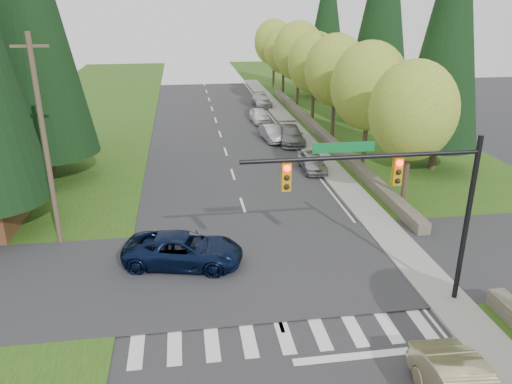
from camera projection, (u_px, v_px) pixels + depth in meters
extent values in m
cube|color=#284913|center=(418.00, 170.00, 35.11)|extent=(14.00, 110.00, 0.06)
cube|color=#284913|center=(30.00, 189.00, 31.55)|extent=(14.00, 110.00, 0.06)
cube|color=#28282B|center=(263.00, 269.00, 22.28)|extent=(120.00, 8.00, 0.10)
cube|color=gray|center=(326.00, 164.00, 36.10)|extent=(1.80, 80.00, 0.13)
cube|color=gray|center=(315.00, 165.00, 35.99)|extent=(0.20, 80.00, 0.13)
cube|color=#4C4438|center=(320.00, 132.00, 43.61)|extent=(0.70, 40.00, 0.70)
cylinder|color=black|center=(467.00, 223.00, 18.81)|extent=(0.20, 0.20, 6.80)
cylinder|color=black|center=(363.00, 157.00, 17.20)|extent=(8.60, 0.16, 0.16)
cube|color=#0C662D|center=(344.00, 147.00, 17.02)|extent=(2.20, 0.04, 0.35)
cube|color=#BF8C0C|center=(397.00, 171.00, 17.60)|extent=(0.32, 0.24, 1.00)
sphere|color=#FF0C05|center=(400.00, 163.00, 17.34)|extent=(0.22, 0.22, 0.22)
cube|color=#BF8C0C|center=(286.00, 177.00, 17.05)|extent=(0.32, 0.24, 1.00)
sphere|color=#FF0C05|center=(287.00, 169.00, 16.79)|extent=(0.22, 0.22, 0.22)
cylinder|color=#473828|center=(45.00, 146.00, 22.85)|extent=(0.24, 0.24, 10.00)
cube|color=#473828|center=(30.00, 46.00, 21.25)|extent=(1.60, 0.10, 0.12)
cylinder|color=#38281C|center=(407.00, 167.00, 28.21)|extent=(0.32, 0.32, 4.76)
ellipsoid|color=olive|center=(413.00, 111.00, 27.03)|extent=(4.80, 4.80, 5.52)
cylinder|color=#38281C|center=(365.00, 134.00, 34.64)|extent=(0.32, 0.32, 4.93)
ellipsoid|color=olive|center=(369.00, 86.00, 33.43)|extent=(5.20, 5.20, 5.98)
cylinder|color=#38281C|center=(333.00, 112.00, 41.04)|extent=(0.32, 0.32, 5.04)
ellipsoid|color=olive|center=(336.00, 70.00, 39.80)|extent=(5.00, 5.00, 5.75)
cylinder|color=#38281C|center=(313.00, 98.00, 47.55)|extent=(0.32, 0.32, 4.82)
ellipsoid|color=olive|center=(315.00, 63.00, 46.36)|extent=(5.00, 5.00, 5.75)
cylinder|color=#38281C|center=(298.00, 84.00, 53.95)|extent=(0.32, 0.32, 5.15)
ellipsoid|color=olive|center=(299.00, 51.00, 52.68)|extent=(5.40, 5.40, 6.21)
cylinder|color=#38281C|center=(283.00, 77.00, 60.46)|extent=(0.32, 0.32, 4.70)
ellipsoid|color=olive|center=(284.00, 50.00, 59.30)|extent=(4.80, 4.80, 5.52)
cylinder|color=#38281C|center=(274.00, 68.00, 66.87)|extent=(0.32, 0.32, 4.98)
ellipsoid|color=olive|center=(274.00, 42.00, 65.64)|extent=(5.20, 5.20, 5.98)
cylinder|color=#38281C|center=(52.00, 164.00, 33.18)|extent=(0.50, 0.50, 2.00)
cylinder|color=#38281C|center=(43.00, 141.00, 38.43)|extent=(0.50, 0.50, 2.00)
cone|color=black|center=(22.00, 13.00, 35.06)|extent=(5.78, 5.78, 17.00)
cylinder|color=#38281C|center=(433.00, 156.00, 34.89)|extent=(0.50, 0.50, 2.00)
cone|color=black|center=(451.00, 23.00, 31.70)|extent=(5.44, 5.44, 16.00)
cylinder|color=#38281C|center=(374.00, 113.00, 47.93)|extent=(0.50, 0.50, 2.00)
cone|color=black|center=(383.00, 4.00, 44.37)|extent=(6.12, 6.12, 18.00)
cylinder|color=#38281C|center=(324.00, 89.00, 60.70)|extent=(0.50, 0.50, 2.00)
cone|color=black|center=(328.00, 17.00, 57.68)|extent=(5.10, 5.10, 15.00)
imported|color=black|center=(184.00, 250.00, 22.41)|extent=(5.74, 3.59, 1.48)
imported|color=#A8A8AC|center=(312.00, 161.00, 34.83)|extent=(1.61, 3.85, 1.30)
imported|color=slate|center=(291.00, 135.00, 41.43)|extent=(2.26, 4.94, 1.40)
imported|color=#ABAAAF|center=(272.00, 133.00, 42.12)|extent=(1.79, 4.03, 1.29)
imported|color=white|center=(260.00, 115.00, 48.42)|extent=(1.71, 3.97, 1.34)
imported|color=#B9B8BD|center=(262.00, 100.00, 55.57)|extent=(1.90, 4.48, 1.29)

